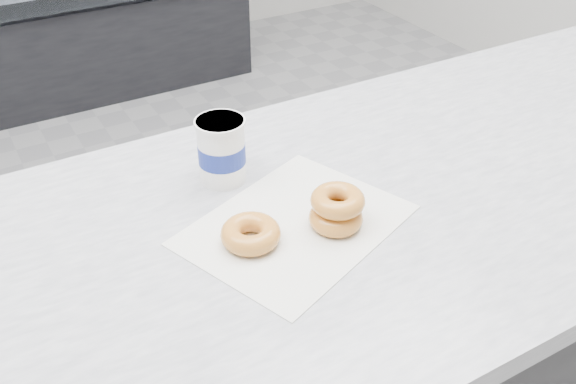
# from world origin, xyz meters

# --- Properties ---
(ground) EXTENTS (5.00, 5.00, 0.00)m
(ground) POSITION_xyz_m (0.00, 0.00, 0.00)
(ground) COLOR gray
(ground) RESTS_ON ground
(wax_paper) EXTENTS (0.41, 0.36, 0.00)m
(wax_paper) POSITION_xyz_m (0.10, -0.61, 0.90)
(wax_paper) COLOR silver
(wax_paper) RESTS_ON counter
(donut_single) EXTENTS (0.11, 0.11, 0.03)m
(donut_single) POSITION_xyz_m (0.02, -0.61, 0.92)
(donut_single) COLOR gold
(donut_single) RESTS_ON wax_paper
(donut_stack) EXTENTS (0.11, 0.11, 0.06)m
(donut_stack) POSITION_xyz_m (0.16, -0.64, 0.93)
(donut_stack) COLOR gold
(donut_stack) RESTS_ON wax_paper
(coffee_cup) EXTENTS (0.10, 0.10, 0.12)m
(coffee_cup) POSITION_xyz_m (0.06, -0.43, 0.96)
(coffee_cup) COLOR white
(coffee_cup) RESTS_ON counter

